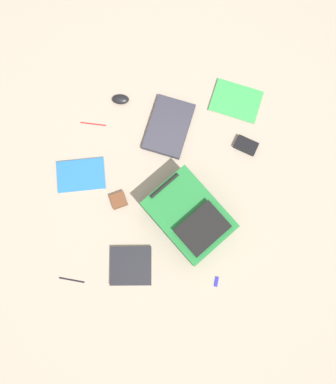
# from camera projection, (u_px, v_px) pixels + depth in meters

# --- Properties ---
(ground_plane) EXTENTS (3.77, 3.77, 0.00)m
(ground_plane) POSITION_uv_depth(u_px,v_px,m) (162.00, 184.00, 2.11)
(ground_plane) COLOR gray
(backpack) EXTENTS (0.52, 0.51, 0.21)m
(backpack) POSITION_uv_depth(u_px,v_px,m) (189.00, 217.00, 1.99)
(backpack) COLOR #1E662D
(backpack) RESTS_ON ground_plane
(laptop) EXTENTS (0.38, 0.31, 0.03)m
(laptop) POSITION_uv_depth(u_px,v_px,m) (169.00, 126.00, 2.15)
(laptop) COLOR #24242C
(laptop) RESTS_ON ground_plane
(book_manual) EXTENTS (0.20, 0.28, 0.02)m
(book_manual) POSITION_uv_depth(u_px,v_px,m) (81.00, 175.00, 2.11)
(book_manual) COLOR silver
(book_manual) RESTS_ON ground_plane
(book_comic) EXTENTS (0.28, 0.32, 0.01)m
(book_comic) POSITION_uv_depth(u_px,v_px,m) (236.00, 101.00, 2.18)
(book_comic) COLOR silver
(book_comic) RESTS_ON ground_plane
(book_blue) EXTENTS (0.21, 0.22, 0.02)m
(book_blue) POSITION_uv_depth(u_px,v_px,m) (131.00, 266.00, 2.04)
(book_blue) COLOR silver
(book_blue) RESTS_ON ground_plane
(computer_mouse) EXTENTS (0.06, 0.10, 0.04)m
(computer_mouse) POSITION_uv_depth(u_px,v_px,m) (121.00, 99.00, 2.17)
(computer_mouse) COLOR black
(computer_mouse) RESTS_ON ground_plane
(power_brick) EXTENTS (0.12, 0.14, 0.03)m
(power_brick) POSITION_uv_depth(u_px,v_px,m) (246.00, 145.00, 2.13)
(power_brick) COLOR black
(power_brick) RESTS_ON ground_plane
(pen_black) EXTENTS (0.03, 0.14, 0.01)m
(pen_black) POSITION_uv_depth(u_px,v_px,m) (72.00, 280.00, 2.03)
(pen_black) COLOR black
(pen_black) RESTS_ON ground_plane
(pen_blue) EXTENTS (0.03, 0.15, 0.01)m
(pen_blue) POSITION_uv_depth(u_px,v_px,m) (93.00, 124.00, 2.16)
(pen_blue) COLOR red
(pen_blue) RESTS_ON ground_plane
(earbud_pouch) EXTENTS (0.10, 0.10, 0.03)m
(earbud_pouch) POSITION_uv_depth(u_px,v_px,m) (118.00, 200.00, 2.08)
(earbud_pouch) COLOR #59331E
(earbud_pouch) RESTS_ON ground_plane
(usb_stick) EXTENTS (0.06, 0.03, 0.01)m
(usb_stick) POSITION_uv_depth(u_px,v_px,m) (216.00, 282.00, 2.03)
(usb_stick) COLOR #191999
(usb_stick) RESTS_ON ground_plane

